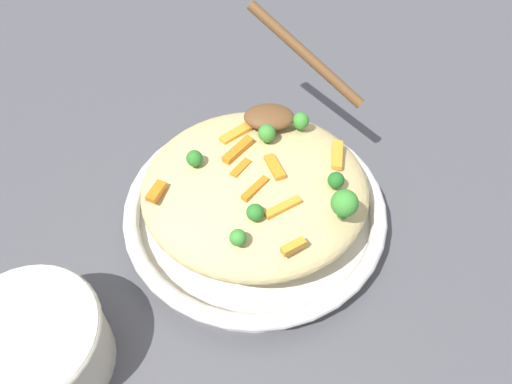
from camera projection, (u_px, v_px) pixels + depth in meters
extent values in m
plane|color=#4C4C51|center=(256.00, 223.00, 0.61)|extent=(2.40, 2.40, 0.00)
cylinder|color=white|center=(256.00, 218.00, 0.60)|extent=(0.27, 0.27, 0.02)
torus|color=white|center=(256.00, 207.00, 0.58)|extent=(0.30, 0.30, 0.02)
torus|color=black|center=(256.00, 206.00, 0.58)|extent=(0.29, 0.29, 0.00)
ellipsoid|color=#D1BA7A|center=(256.00, 188.00, 0.56)|extent=(0.25, 0.23, 0.07)
cube|color=orange|center=(284.00, 207.00, 0.50)|extent=(0.04, 0.03, 0.01)
cube|color=orange|center=(157.00, 191.00, 0.52)|extent=(0.02, 0.03, 0.01)
cube|color=orange|center=(242.00, 169.00, 0.53)|extent=(0.02, 0.03, 0.01)
cube|color=orange|center=(294.00, 247.00, 0.48)|extent=(0.03, 0.02, 0.01)
cube|color=orange|center=(338.00, 155.00, 0.55)|extent=(0.02, 0.04, 0.01)
cube|color=orange|center=(237.00, 134.00, 0.57)|extent=(0.04, 0.03, 0.01)
cube|color=orange|center=(239.00, 150.00, 0.55)|extent=(0.03, 0.04, 0.01)
cube|color=orange|center=(275.00, 167.00, 0.53)|extent=(0.02, 0.03, 0.01)
cube|color=orange|center=(255.00, 188.00, 0.51)|extent=(0.03, 0.03, 0.01)
cylinder|color=#377928|center=(268.00, 140.00, 0.56)|extent=(0.01, 0.01, 0.01)
sphere|color=#3D8E33|center=(268.00, 133.00, 0.55)|extent=(0.02, 0.02, 0.02)
cylinder|color=#296820|center=(251.00, 218.00, 0.50)|extent=(0.01, 0.01, 0.01)
sphere|color=#2D7A28|center=(251.00, 212.00, 0.49)|extent=(0.02, 0.02, 0.02)
cylinder|color=#377928|center=(301.00, 127.00, 0.58)|extent=(0.01, 0.01, 0.01)
sphere|color=#3D8E33|center=(302.00, 121.00, 0.57)|extent=(0.02, 0.02, 0.02)
cylinder|color=#377928|center=(239.00, 242.00, 0.48)|extent=(0.01, 0.01, 0.00)
sphere|color=#3D8E33|center=(239.00, 238.00, 0.48)|extent=(0.02, 0.02, 0.02)
cylinder|color=#296820|center=(196.00, 164.00, 0.54)|extent=(0.01, 0.01, 0.01)
sphere|color=#2D7A28|center=(196.00, 158.00, 0.53)|extent=(0.02, 0.02, 0.02)
cylinder|color=#205B1C|center=(336.00, 185.00, 0.53)|extent=(0.01, 0.01, 0.00)
sphere|color=#236B23|center=(337.00, 180.00, 0.52)|extent=(0.02, 0.02, 0.02)
cylinder|color=#377928|center=(344.00, 213.00, 0.50)|extent=(0.01, 0.01, 0.01)
sphere|color=#3D8E33|center=(346.00, 203.00, 0.49)|extent=(0.03, 0.03, 0.03)
ellipsoid|color=brown|center=(270.00, 117.00, 0.57)|extent=(0.06, 0.04, 0.02)
cylinder|color=brown|center=(307.00, 55.00, 0.58)|extent=(0.14, 0.10, 0.08)
cylinder|color=beige|center=(36.00, 348.00, 0.47)|extent=(0.13, 0.13, 0.08)
torus|color=beige|center=(24.00, 334.00, 0.45)|extent=(0.14, 0.14, 0.01)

